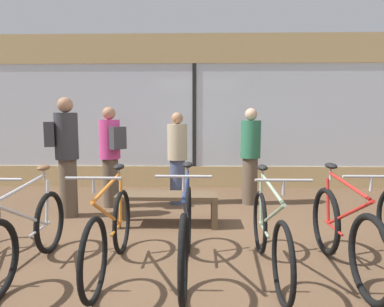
{
  "coord_description": "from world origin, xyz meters",
  "views": [
    {
      "loc": [
        0.13,
        -3.82,
        1.54
      ],
      "look_at": [
        0.0,
        1.39,
        0.95
      ],
      "focal_mm": 32.0,
      "sensor_mm": 36.0,
      "label": 1
    }
  ],
  "objects": [
    {
      "name": "display_bench",
      "position": [
        -0.34,
        0.84,
        0.36
      ],
      "size": [
        1.4,
        0.44,
        0.44
      ],
      "color": "brown",
      "rests_on": "ground_plane"
    },
    {
      "name": "ground_plane",
      "position": [
        0.0,
        0.0,
        0.0
      ],
      "size": [
        24.0,
        24.0,
        0.0
      ],
      "primitive_type": "plane",
      "color": "brown"
    },
    {
      "name": "customer_mid_floor",
      "position": [
        -1.89,
        1.21,
        0.98
      ],
      "size": [
        0.56,
        0.47,
        1.8
      ],
      "color": "brown",
      "rests_on": "ground_plane"
    },
    {
      "name": "bicycle_center",
      "position": [
        -0.01,
        -0.6,
        0.4
      ],
      "size": [
        0.46,
        1.82,
        1.05
      ],
      "color": "black",
      "rests_on": "ground_plane"
    },
    {
      "name": "customer_near_bench",
      "position": [
        0.99,
        2.03,
        0.87
      ],
      "size": [
        0.44,
        0.44,
        1.65
      ],
      "color": "brown",
      "rests_on": "ground_plane"
    },
    {
      "name": "customer_by_window",
      "position": [
        -0.27,
        2.01,
        0.83
      ],
      "size": [
        0.42,
        0.42,
        1.58
      ],
      "color": "#424C6B",
      "rests_on": "ground_plane"
    },
    {
      "name": "bicycle_left",
      "position": [
        -1.56,
        -0.65,
        0.38
      ],
      "size": [
        0.46,
        1.72,
        1.03
      ],
      "color": "black",
      "rests_on": "ground_plane"
    },
    {
      "name": "shop_back_wall",
      "position": [
        0.0,
        3.41,
        1.64
      ],
      "size": [
        12.0,
        0.08,
        3.2
      ],
      "color": "tan",
      "rests_on": "ground_plane"
    },
    {
      "name": "bicycle_center_right",
      "position": [
        0.8,
        -0.61,
        0.39
      ],
      "size": [
        0.46,
        1.77,
        1.03
      ],
      "color": "black",
      "rests_on": "ground_plane"
    },
    {
      "name": "customer_near_rack",
      "position": [
        -1.36,
        1.78,
        0.9
      ],
      "size": [
        0.55,
        0.54,
        1.67
      ],
      "color": "brown",
      "rests_on": "ground_plane"
    },
    {
      "name": "bicycle_right",
      "position": [
        1.52,
        -0.6,
        0.4
      ],
      "size": [
        0.46,
        1.74,
        1.05
      ],
      "color": "black",
      "rests_on": "ground_plane"
    },
    {
      "name": "bicycle_center_left",
      "position": [
        -0.75,
        -0.63,
        0.39
      ],
      "size": [
        0.46,
        1.73,
        1.04
      ],
      "color": "black",
      "rests_on": "ground_plane"
    }
  ]
}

